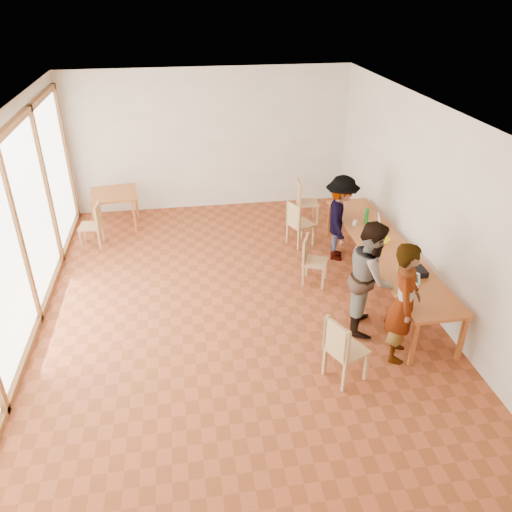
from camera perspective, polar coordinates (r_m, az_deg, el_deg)
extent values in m
plane|color=#994625|center=(7.98, -2.58, -5.46)|extent=(8.00, 8.00, 0.00)
cube|color=silver|center=(10.99, -5.26, 13.02)|extent=(6.00, 0.10, 3.00)
cube|color=silver|center=(4.01, 4.05, -20.02)|extent=(6.00, 0.10, 3.00)
cube|color=silver|center=(8.09, 18.89, 5.53)|extent=(0.10, 8.00, 3.00)
cube|color=white|center=(7.56, -25.74, 2.47)|extent=(0.10, 8.00, 3.00)
cube|color=white|center=(6.74, -3.17, 16.17)|extent=(6.00, 8.00, 0.04)
cube|color=#A55D24|center=(8.32, 14.56, 0.91)|extent=(0.80, 4.00, 0.05)
cube|color=#A55D24|center=(6.92, 17.53, -9.60)|extent=(0.06, 0.06, 0.70)
cube|color=#A55D24|center=(9.99, 8.38, 4.08)|extent=(0.06, 0.06, 0.70)
cube|color=#A55D24|center=(7.23, 22.45, -8.78)|extent=(0.06, 0.06, 0.70)
cube|color=#A55D24|center=(10.20, 12.04, 4.29)|extent=(0.06, 0.06, 0.70)
cube|color=#A55D24|center=(10.55, -15.96, 6.85)|extent=(0.90, 0.90, 0.05)
cube|color=#A55D24|center=(10.39, -18.00, 3.93)|extent=(0.05, 0.05, 0.70)
cube|color=#A55D24|center=(11.10, -17.52, 5.62)|extent=(0.05, 0.05, 0.70)
cube|color=#A55D24|center=(10.29, -13.72, 4.30)|extent=(0.05, 0.05, 0.70)
cube|color=#A55D24|center=(11.00, -13.50, 5.98)|extent=(0.05, 0.05, 0.70)
cube|color=tan|center=(6.48, 10.33, -10.49)|extent=(0.58, 0.58, 0.04)
cube|color=tan|center=(6.22, 9.19, -9.41)|extent=(0.22, 0.41, 0.45)
cube|color=tan|center=(8.37, 6.78, -0.67)|extent=(0.51, 0.51, 0.04)
cube|color=tan|center=(8.28, 5.67, 0.82)|extent=(0.19, 0.37, 0.41)
cube|color=tan|center=(9.58, 5.17, 3.66)|extent=(0.55, 0.55, 0.04)
cube|color=tan|center=(9.38, 4.31, 4.71)|extent=(0.20, 0.40, 0.44)
cube|color=tan|center=(10.53, 5.93, 6.07)|extent=(0.45, 0.45, 0.04)
cube|color=tan|center=(10.40, 4.95, 7.26)|extent=(0.07, 0.42, 0.44)
cube|color=tan|center=(10.02, -18.41, 3.25)|extent=(0.43, 0.43, 0.04)
cube|color=tan|center=(9.88, -17.61, 4.48)|extent=(0.07, 0.40, 0.41)
imported|color=gray|center=(6.76, 16.54, -5.13)|extent=(0.62, 0.74, 1.71)
imported|color=gray|center=(7.23, 12.95, -2.32)|extent=(0.88, 0.99, 1.69)
imported|color=gray|center=(9.04, 9.61, 4.26)|extent=(0.85, 1.14, 1.58)
cube|color=#3BD951|center=(7.39, 17.08, -2.96)|extent=(0.25, 0.28, 0.02)
cube|color=white|center=(7.40, 17.59, -2.21)|extent=(0.15, 0.22, 0.19)
cube|color=#3BD951|center=(7.64, 16.48, -1.74)|extent=(0.21, 0.26, 0.02)
cube|color=white|center=(7.61, 17.15, -1.22)|extent=(0.12, 0.22, 0.19)
cube|color=#3BD951|center=(8.96, 13.29, 3.46)|extent=(0.25, 0.30, 0.03)
cube|color=white|center=(8.93, 13.92, 3.93)|extent=(0.15, 0.24, 0.21)
imported|color=#FEF910|center=(8.37, 14.65, 1.71)|extent=(0.14, 0.14, 0.11)
cylinder|color=#176922|center=(8.98, 12.52, 4.50)|extent=(0.07, 0.07, 0.28)
cylinder|color=silver|center=(8.90, 11.22, 3.74)|extent=(0.07, 0.07, 0.09)
cylinder|color=white|center=(7.30, 17.79, -3.31)|extent=(0.08, 0.08, 0.06)
cube|color=#C03479|center=(7.89, 13.78, -0.31)|extent=(0.05, 0.10, 0.01)
cube|color=black|center=(7.65, 18.20, -1.67)|extent=(0.16, 0.26, 0.09)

